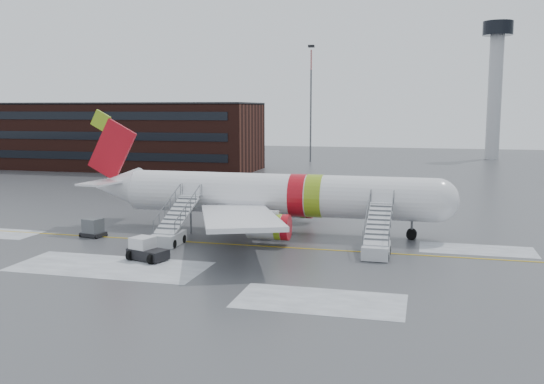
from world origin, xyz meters
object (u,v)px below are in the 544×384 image
(airstair_aft, at_px, (172,231))
(pushback_tug, at_px, (146,250))
(airliner, at_px, (267,195))
(airstair_fwd, at_px, (377,242))
(uld_container, at_px, (93,228))

(airstair_aft, distance_m, pushback_tug, 5.81)
(airstair_aft, relative_size, pushback_tug, 2.32)
(airliner, bearing_deg, pushback_tug, -116.59)
(airliner, xyz_separation_m, airstair_aft, (-6.60, -6.54, -2.35))
(airstair_fwd, relative_size, pushback_tug, 2.32)
(airstair_aft, bearing_deg, airstair_fwd, 0.00)
(airstair_aft, xyz_separation_m, uld_container, (-7.81, 0.65, -0.31))
(airstair_aft, bearing_deg, pushback_tug, -85.77)
(airstair_fwd, relative_size, airstair_aft, 1.00)
(airliner, height_order, airstair_fwd, airliner)
(airstair_fwd, distance_m, uld_container, 24.93)
(airliner, height_order, airstair_aft, airliner)
(airstair_fwd, relative_size, uld_container, 3.45)
(airliner, xyz_separation_m, pushback_tug, (-6.17, -12.32, -2.67))
(airstair_aft, distance_m, uld_container, 7.85)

